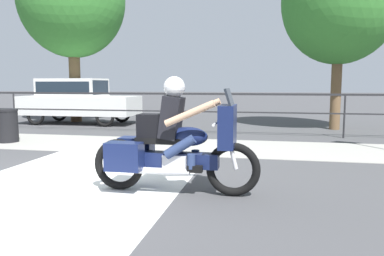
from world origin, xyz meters
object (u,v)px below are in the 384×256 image
trash_bin (7,126)px  tree_behind_car (72,0)px  parked_car (77,98)px  tree_behind_sign (340,1)px  motorcycle (173,143)px

trash_bin → tree_behind_car: tree_behind_car is taller
parked_car → tree_behind_sign: (9.13, 0.01, 3.14)m
motorcycle → parked_car: bearing=126.9°
parked_car → tree_behind_sign: size_ratio=0.71×
parked_car → tree_behind_sign: 9.66m
motorcycle → parked_car: parked_car is taller
motorcycle → trash_bin: 6.31m
motorcycle → tree_behind_sign: 9.34m
trash_bin → tree_behind_sign: tree_behind_sign is taller
tree_behind_car → tree_behind_sign: bearing=-4.2°
parked_car → tree_behind_sign: tree_behind_sign is taller
motorcycle → trash_bin: (-5.24, 3.49, -0.26)m
trash_bin → tree_behind_car: 6.77m
motorcycle → trash_bin: motorcycle is taller
motorcycle → tree_behind_sign: tree_behind_sign is taller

